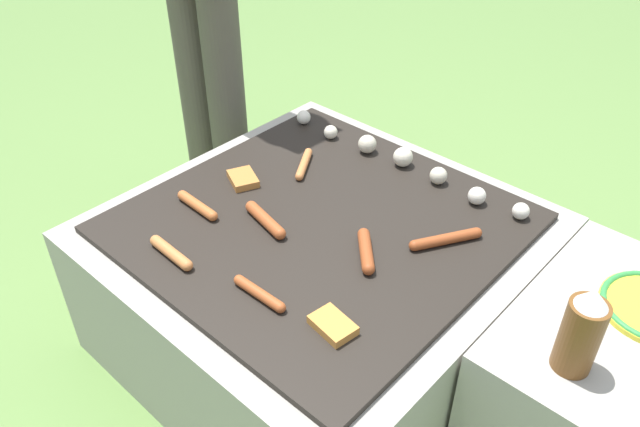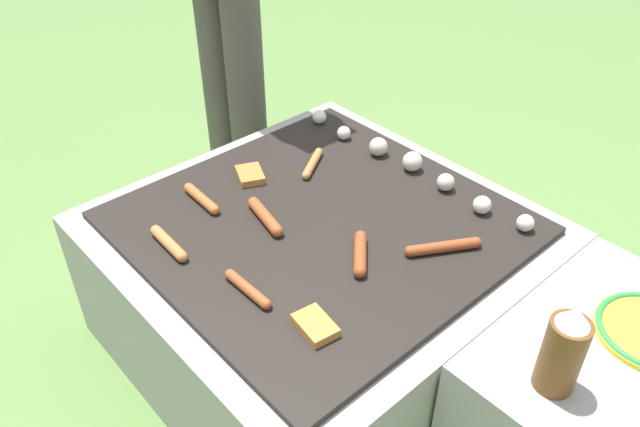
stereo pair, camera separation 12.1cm
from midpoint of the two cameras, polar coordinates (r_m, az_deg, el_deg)
ground_plane at (r=1.85m, az=1.90°, el=-11.31°), size 14.00×14.00×0.00m
grill at (r=1.70m, az=2.05°, el=-6.49°), size 0.98×0.98×0.43m
side_ledge at (r=1.56m, az=26.54°, el=-16.79°), size 0.46×0.59×0.43m
sausage_back_right at (r=1.44m, az=6.10°, el=-3.74°), size 0.12×0.12×0.03m
sausage_front_center at (r=1.35m, az=-4.09°, el=-6.97°), size 0.15×0.03×0.02m
sausage_mid_left at (r=1.63m, az=-8.72°, el=1.31°), size 0.15×0.03×0.03m
sausage_front_left at (r=1.75m, az=1.29°, el=4.56°), size 0.09×0.13×0.02m
sausage_back_left at (r=1.54m, az=-2.82°, el=-0.34°), size 0.16×0.06×0.03m
sausage_front_right at (r=1.49m, az=-11.44°, el=-2.75°), size 0.15×0.03×0.03m
sausage_mid_right at (r=1.49m, az=13.50°, el=-3.05°), size 0.11×0.17×0.03m
bread_slice_right at (r=1.71m, az=-4.40°, el=3.49°), size 0.11×0.10×0.02m
bread_slice_center at (r=1.28m, az=2.31°, el=-10.28°), size 0.10×0.08×0.02m
mushroom_row at (r=1.75m, az=10.27°, el=4.43°), size 0.78×0.07×0.06m
condiment_bottle at (r=1.23m, az=24.07°, el=-11.48°), size 0.07×0.07×0.20m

